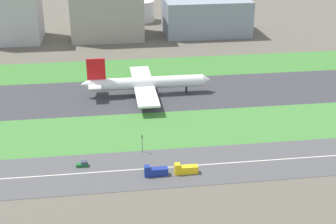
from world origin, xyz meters
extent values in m
plane|color=#5B564C|center=(0.00, 0.00, 0.00)|extent=(800.00, 800.00, 0.00)
cube|color=#38383D|center=(0.00, 0.00, 0.05)|extent=(280.00, 46.00, 0.10)
cube|color=#3D7A33|center=(0.00, 41.00, 0.05)|extent=(280.00, 36.00, 0.10)
cube|color=#427F38|center=(0.00, -41.00, 0.05)|extent=(280.00, 36.00, 0.10)
cube|color=#4C4C4F|center=(0.00, -73.00, 0.05)|extent=(280.00, 28.00, 0.10)
cube|color=silver|center=(0.00, -73.00, 0.11)|extent=(266.00, 0.50, 0.01)
cylinder|color=white|center=(-8.63, 0.00, 6.30)|extent=(56.00, 6.00, 6.00)
cone|color=white|center=(21.37, 0.00, 6.30)|extent=(4.00, 5.70, 5.70)
cone|color=white|center=(-39.13, 0.00, 7.10)|extent=(5.00, 5.40, 5.40)
cube|color=red|center=(-33.63, 0.00, 14.30)|extent=(9.00, 0.80, 11.00)
cube|color=white|center=(-34.63, 0.00, 7.30)|extent=(6.00, 16.00, 0.60)
cube|color=white|center=(-10.63, 15.00, 5.10)|extent=(10.00, 26.00, 1.00)
cylinder|color=gray|center=(-9.63, 9.00, 2.90)|extent=(5.00, 3.20, 3.20)
cube|color=white|center=(-10.63, -15.00, 5.10)|extent=(10.00, 26.00, 1.00)
cylinder|color=gray|center=(-9.63, -9.00, 2.90)|extent=(5.00, 3.20, 3.20)
cylinder|color=black|center=(10.97, 0.00, 1.70)|extent=(1.00, 1.00, 3.20)
cylinder|color=black|center=(-12.63, 3.50, 1.70)|extent=(1.00, 1.00, 3.20)
cylinder|color=black|center=(-12.63, -3.50, 1.70)|extent=(1.00, 1.00, 3.20)
cube|color=#19662D|center=(-39.71, -68.00, 0.65)|extent=(4.40, 1.80, 1.10)
cube|color=#333D4C|center=(-38.91, -68.00, 1.65)|extent=(2.20, 1.66, 0.90)
cube|color=yellow|center=(-2.65, -78.00, 1.50)|extent=(8.40, 2.50, 2.80)
cube|color=yellow|center=(-5.85, -78.00, 3.50)|extent=(2.00, 2.30, 1.20)
cube|color=navy|center=(-13.47, -78.00, 1.50)|extent=(8.40, 2.50, 2.80)
cube|color=navy|center=(-16.67, -78.00, 3.50)|extent=(2.00, 2.30, 1.20)
cylinder|color=#4C4C51|center=(-16.78, -60.00, 3.10)|extent=(0.24, 0.24, 6.00)
cube|color=black|center=(-16.78, -60.00, 6.70)|extent=(0.36, 0.36, 1.20)
sphere|color=#19D826|center=(-16.78, -60.20, 7.00)|extent=(0.24, 0.24, 0.24)
cube|color=#B2B2B7|center=(-90.00, 114.00, 25.02)|extent=(38.44, 35.84, 50.03)
cube|color=#9E998E|center=(-25.64, 114.00, 23.07)|extent=(49.05, 38.12, 46.14)
cube|color=gray|center=(44.97, 114.00, 12.47)|extent=(59.97, 36.95, 24.93)
cylinder|color=silver|center=(-26.84, 159.00, 6.41)|extent=(18.20, 18.20, 12.82)
cylinder|color=silver|center=(0.46, 159.00, 8.11)|extent=(23.97, 23.97, 16.22)
cylinder|color=silver|center=(31.38, 159.00, 6.79)|extent=(17.83, 17.83, 13.59)
camera|label=1|loc=(-29.86, -227.18, 90.89)|focal=52.23mm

